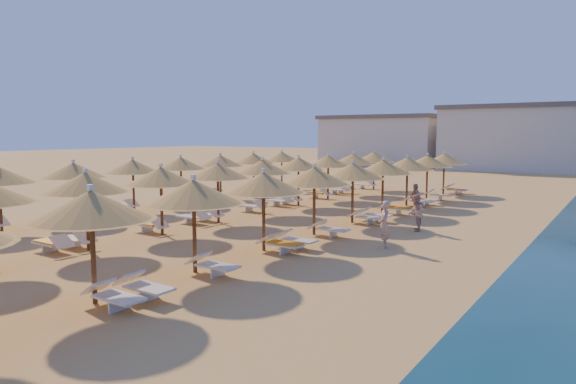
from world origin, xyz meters
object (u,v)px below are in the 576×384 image
Objects in this scene: parasol_row_east at (314,177)px; beachgoer_b at (416,213)px; beachgoer_c at (415,199)px; beachgoer_a at (384,224)px; parasol_row_west at (218,172)px.

beachgoer_b is at bearing 44.00° from parasol_row_east.
parasol_row_east is 23.60× the size of beachgoer_c.
beachgoer_a is (1.78, -8.09, 0.07)m from beachgoer_c.
parasol_row_east and parasol_row_west have the same top height.
beachgoer_c is 4.62m from beachgoer_b.
parasol_row_west is 8.68m from beachgoer_a.
parasol_row_west is 9.03m from beachgoer_b.
beachgoer_a is (3.35, -0.70, -1.50)m from parasol_row_east.
beachgoer_b is (8.34, 3.06, -1.58)m from parasol_row_west.
parasol_row_west is at bearing -89.94° from beachgoer_b.
beachgoer_a reaches higher than beachgoer_c.
beachgoer_a is at bearing -11.72° from parasol_row_east.
beachgoer_c is 1.01× the size of beachgoer_b.
parasol_row_west is at bearing -88.87° from beachgoer_c.
parasol_row_east is 21.78× the size of beachgoer_a.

